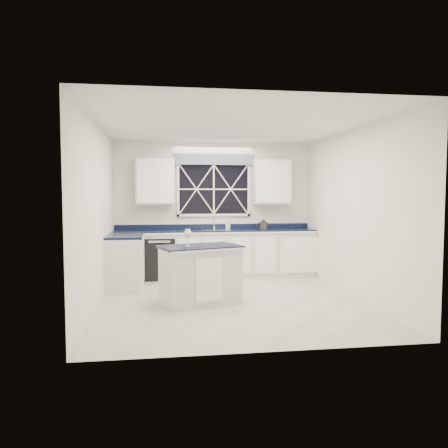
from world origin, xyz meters
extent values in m
plane|color=#B5B5B0|center=(0.00, 0.00, 0.00)|extent=(4.50, 4.50, 0.00)
cube|color=silver|center=(0.00, 2.25, 1.35)|extent=(4.00, 0.10, 2.70)
cube|color=silver|center=(0.00, 1.95, 0.45)|extent=(3.98, 0.60, 0.90)
cube|color=silver|center=(-1.70, 1.15, 0.45)|extent=(0.60, 1.00, 0.90)
cube|color=black|center=(0.00, 1.95, 0.92)|extent=(3.98, 0.64, 0.04)
cube|color=black|center=(-1.10, 1.95, 0.41)|extent=(0.60, 0.58, 0.82)
cube|color=black|center=(0.00, 2.22, 1.75)|extent=(1.40, 0.02, 1.00)
cube|color=slate|center=(0.00, 2.16, 2.35)|extent=(1.65, 0.04, 0.22)
cube|color=silver|center=(-1.18, 2.08, 1.90)|extent=(0.75, 0.34, 0.90)
cube|color=silver|center=(1.18, 2.08, 1.90)|extent=(0.75, 0.34, 0.90)
cylinder|color=silver|center=(0.00, 2.17, 0.96)|extent=(0.05, 0.05, 0.04)
cylinder|color=silver|center=(0.00, 2.17, 1.10)|extent=(0.02, 0.02, 0.28)
cylinder|color=silver|center=(0.00, 2.08, 1.23)|extent=(0.02, 0.18, 0.02)
cube|color=silver|center=(-0.48, -0.08, 0.42)|extent=(1.26, 0.96, 0.84)
cube|color=black|center=(-0.48, -0.08, 0.86)|extent=(1.33, 1.03, 0.04)
cube|color=#A8A8A3|center=(-0.23, 1.34, 0.01)|extent=(1.37, 0.94, 0.01)
cube|color=#0F1634|center=(-0.23, 1.34, 0.02)|extent=(1.21, 0.79, 0.01)
cylinder|color=#313234|center=(0.99, 1.99, 1.01)|extent=(0.17, 0.17, 0.14)
cone|color=#313234|center=(0.99, 1.99, 1.11)|extent=(0.14, 0.14, 0.06)
torus|color=#313234|center=(0.90, 1.99, 1.02)|extent=(0.12, 0.02, 0.12)
cylinder|color=#313234|center=(1.09, 1.99, 1.03)|extent=(0.07, 0.02, 0.09)
cylinder|color=silver|center=(-0.67, -0.13, 0.88)|extent=(0.09, 0.09, 0.01)
cylinder|color=silver|center=(-0.67, -0.13, 0.95)|extent=(0.01, 0.01, 0.14)
ellipsoid|color=silver|center=(-0.67, -0.13, 1.07)|extent=(0.11, 0.11, 0.14)
cylinder|color=#CDBB6D|center=(-0.67, -0.13, 1.04)|extent=(0.09, 0.09, 0.06)
imported|color=silver|center=(0.28, 2.17, 1.03)|extent=(0.09, 0.09, 0.17)
camera|label=1|loc=(-1.06, -6.61, 1.66)|focal=35.00mm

